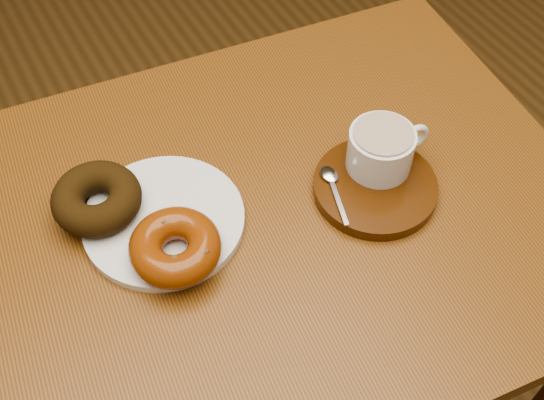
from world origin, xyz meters
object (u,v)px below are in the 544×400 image
cafe_table (260,268)px  saucer (375,187)px  coffee_cup (382,149)px  donut_plate (164,220)px

cafe_table → saucer: saucer is taller
cafe_table → saucer: (0.16, -0.04, 0.14)m
coffee_cup → donut_plate: bearing=173.0°
cafe_table → coffee_cup: 0.26m
saucer → donut_plate: bearing=161.5°
cafe_table → saucer: size_ratio=5.72×
cafe_table → coffee_cup: coffee_cup is taller
donut_plate → saucer: bearing=-18.5°
saucer → coffee_cup: bearing=48.3°
donut_plate → coffee_cup: 0.30m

